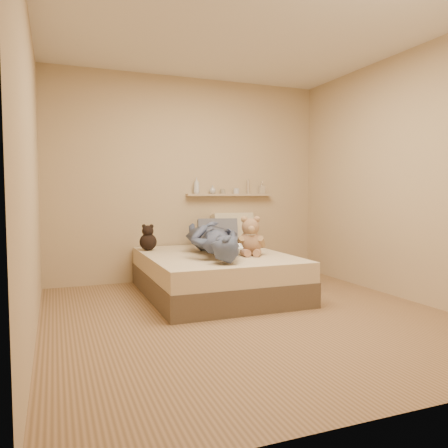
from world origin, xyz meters
name	(u,v)px	position (x,y,z in m)	size (l,w,h in m)	color
room	(250,173)	(0.00, 0.00, 1.30)	(3.80, 3.80, 3.80)	#94704C
bed	(215,274)	(0.00, 0.93, 0.22)	(1.50, 1.90, 0.45)	brown
game_console	(234,247)	(-0.02, 0.34, 0.60)	(0.17, 0.07, 0.06)	silver
teddy_bear	(250,239)	(0.32, 0.70, 0.63)	(0.34, 0.35, 0.43)	#A87C5C
dark_plush	(148,239)	(-0.63, 1.49, 0.58)	(0.20, 0.20, 0.31)	black
pillow_cream	(233,229)	(0.57, 1.76, 0.65)	(0.55, 0.16, 0.40)	beige
pillow_grey	(218,233)	(0.29, 1.62, 0.62)	(0.50, 0.14, 0.34)	slate
person	(213,238)	(-0.04, 0.88, 0.63)	(0.56, 1.54, 0.37)	#44486B
wall_shelf	(230,195)	(0.55, 1.84, 1.10)	(1.20, 0.12, 0.03)	tan
shelf_bottles	(224,188)	(0.47, 1.84, 1.19)	(1.03, 0.11, 0.21)	silver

